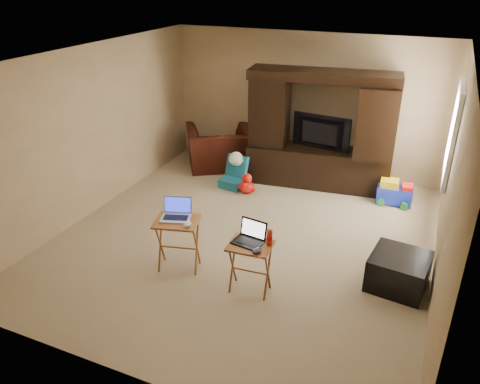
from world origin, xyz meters
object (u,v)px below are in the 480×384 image
at_px(television, 319,133).
at_px(entertainment_center, 320,130).
at_px(push_toy, 395,192).
at_px(tray_table_right, 250,268).
at_px(mouse_left, 187,224).
at_px(water_bottle, 269,238).
at_px(ottoman, 398,271).
at_px(laptop_left, 175,210).
at_px(laptop_right, 248,234).
at_px(recliner, 220,148).
at_px(mouse_right, 257,251).
at_px(tray_table_left, 178,245).
at_px(plush_toy, 247,184).
at_px(child_rocker, 233,173).

bearing_deg(television, entertainment_center, -83.43).
bearing_deg(push_toy, tray_table_right, -116.67).
xyz_separation_m(mouse_left, water_bottle, (1.01, 0.07, 0.02)).
distance_m(push_toy, ottoman, 2.25).
bearing_deg(laptop_left, mouse_left, -42.70).
bearing_deg(television, laptop_right, 97.13).
bearing_deg(recliner, mouse_right, 89.16).
xyz_separation_m(television, tray_table_left, (-0.93, -3.14, -0.61)).
xyz_separation_m(ottoman, mouse_right, (-1.46, -0.91, 0.46)).
distance_m(laptop_left, mouse_right, 1.19).
bearing_deg(television, ottoman, 130.94).
relative_size(plush_toy, mouse_right, 2.80).
bearing_deg(mouse_left, plush_toy, 95.64).
distance_m(tray_table_left, laptop_left, 0.47).
relative_size(recliner, tray_table_left, 1.73).
relative_size(entertainment_center, laptop_left, 6.74).
distance_m(mouse_right, water_bottle, 0.22).
relative_size(television, laptop_right, 3.02).
height_order(recliner, ottoman, recliner).
xyz_separation_m(laptop_right, mouse_left, (-0.77, -0.01, -0.04)).
bearing_deg(recliner, push_toy, 142.55).
height_order(child_rocker, mouse_right, mouse_right).
xyz_separation_m(entertainment_center, laptop_right, (0.03, -3.24, -0.24)).
xyz_separation_m(child_rocker, laptop_left, (0.34, -2.47, 0.54)).
bearing_deg(water_bottle, mouse_left, -175.84).
distance_m(child_rocker, tray_table_left, 2.53).
height_order(television, mouse_left, television).
relative_size(tray_table_right, mouse_left, 4.56).
relative_size(laptop_left, laptop_right, 1.08).
relative_size(push_toy, water_bottle, 2.83).
bearing_deg(laptop_right, television, 98.57).
bearing_deg(child_rocker, mouse_left, -69.40).
distance_m(entertainment_center, laptop_left, 3.31).
distance_m(child_rocker, laptop_right, 2.93).
distance_m(entertainment_center, plush_toy, 1.52).
height_order(tray_table_right, laptop_left, laptop_left).
relative_size(tray_table_left, laptop_right, 2.06).
relative_size(plush_toy, water_bottle, 1.85).
xyz_separation_m(push_toy, ottoman, (0.31, -2.23, 0.00)).
relative_size(plush_toy, mouse_left, 2.59).
bearing_deg(ottoman, entertainment_center, 123.88).
bearing_deg(plush_toy, laptop_right, -67.26).
bearing_deg(tray_table_right, tray_table_left, 171.89).
relative_size(mouse_left, mouse_right, 1.08).
bearing_deg(television, mouse_right, 100.02).
bearing_deg(laptop_right, child_rocker, 125.47).
relative_size(entertainment_center, tray_table_left, 3.52).
relative_size(laptop_right, mouse_left, 2.39).
bearing_deg(recliner, tray_table_right, 88.44).
bearing_deg(ottoman, tray_table_right, -153.63).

